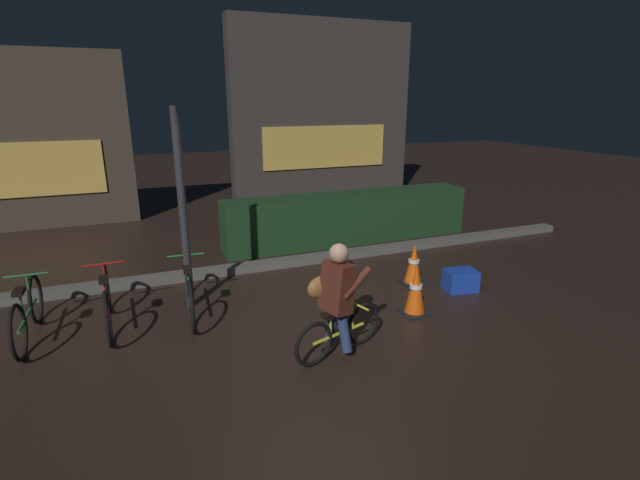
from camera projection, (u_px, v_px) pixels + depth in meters
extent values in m
plane|color=black|center=(323.00, 327.00, 5.59)|extent=(40.00, 40.00, 0.00)
cube|color=#56544F|center=(272.00, 264.00, 7.52)|extent=(12.00, 0.24, 0.12)
cube|color=#19381C|center=(349.00, 217.00, 8.85)|extent=(4.80, 0.70, 0.92)
cube|color=#42382D|center=(26.00, 142.00, 9.44)|extent=(4.01, 0.50, 3.59)
cube|color=#E5B751|center=(28.00, 170.00, 9.35)|extent=(2.81, 0.04, 1.10)
cube|color=#383330|center=(322.00, 112.00, 12.36)|extent=(4.95, 0.50, 4.58)
cube|color=#E5B751|center=(326.00, 147.00, 12.38)|extent=(3.47, 0.04, 1.10)
cylinder|color=#2D2D33|center=(183.00, 212.00, 5.78)|extent=(0.10, 0.10, 2.56)
torus|color=black|center=(36.00, 299.00, 5.63)|extent=(0.06, 0.61, 0.61)
torus|color=black|center=(18.00, 333.00, 4.81)|extent=(0.06, 0.61, 0.61)
cylinder|color=#236B38|center=(28.00, 314.00, 5.22)|extent=(0.06, 0.91, 0.04)
cylinder|color=#236B38|center=(22.00, 306.00, 5.03)|extent=(0.03, 0.03, 0.34)
cube|color=black|center=(19.00, 292.00, 4.98)|extent=(0.11, 0.20, 0.05)
cylinder|color=#236B38|center=(29.00, 290.00, 5.39)|extent=(0.03, 0.03, 0.38)
cylinder|color=#236B38|center=(26.00, 275.00, 5.33)|extent=(0.46, 0.04, 0.02)
torus|color=black|center=(107.00, 288.00, 5.91)|extent=(0.07, 0.64, 0.63)
torus|color=black|center=(108.00, 319.00, 5.09)|extent=(0.07, 0.64, 0.63)
cylinder|color=#B21919|center=(108.00, 303.00, 5.50)|extent=(0.07, 0.95, 0.04)
cylinder|color=#B21919|center=(106.00, 294.00, 5.30)|extent=(0.03, 0.03, 0.35)
cube|color=black|center=(104.00, 279.00, 5.25)|extent=(0.11, 0.20, 0.05)
cylinder|color=#B21919|center=(105.00, 279.00, 5.67)|extent=(0.03, 0.03, 0.40)
cylinder|color=#B21919|center=(103.00, 264.00, 5.61)|extent=(0.46, 0.04, 0.02)
torus|color=black|center=(187.00, 278.00, 6.24)|extent=(0.09, 0.63, 0.63)
torus|color=black|center=(192.00, 307.00, 5.39)|extent=(0.09, 0.63, 0.63)
cylinder|color=#236B38|center=(189.00, 291.00, 5.81)|extent=(0.10, 0.94, 0.04)
cylinder|color=#236B38|center=(189.00, 283.00, 5.61)|extent=(0.03, 0.03, 0.35)
cube|color=black|center=(188.00, 269.00, 5.56)|extent=(0.11, 0.21, 0.05)
cylinder|color=#236B38|center=(187.00, 270.00, 5.99)|extent=(0.03, 0.03, 0.40)
cylinder|color=#236B38|center=(185.00, 255.00, 5.93)|extent=(0.46, 0.05, 0.02)
cube|color=black|center=(414.00, 312.00, 5.94)|extent=(0.36, 0.36, 0.03)
cone|color=#EA560F|center=(416.00, 289.00, 5.84)|extent=(0.26, 0.26, 0.62)
cylinder|color=white|center=(416.00, 286.00, 5.83)|extent=(0.16, 0.16, 0.05)
cube|color=black|center=(413.00, 282.00, 6.90)|extent=(0.36, 0.36, 0.03)
cone|color=#EA560F|center=(414.00, 263.00, 6.81)|extent=(0.26, 0.26, 0.58)
cylinder|color=white|center=(414.00, 261.00, 6.80)|extent=(0.16, 0.16, 0.05)
cube|color=#193DB7|center=(460.00, 280.00, 6.62)|extent=(0.49, 0.39, 0.30)
torus|color=black|center=(363.00, 324.00, 5.14)|extent=(0.47, 0.19, 0.48)
torus|color=black|center=(314.00, 344.00, 4.71)|extent=(0.47, 0.19, 0.48)
cylinder|color=gold|center=(339.00, 333.00, 4.93)|extent=(0.68, 0.25, 0.04)
cylinder|color=gold|center=(331.00, 326.00, 4.81)|extent=(0.03, 0.03, 0.26)
cube|color=black|center=(331.00, 314.00, 4.77)|extent=(0.22, 0.16, 0.05)
cylinder|color=gold|center=(353.00, 316.00, 5.00)|extent=(0.03, 0.03, 0.30)
cylinder|color=gold|center=(353.00, 303.00, 4.96)|extent=(0.16, 0.45, 0.02)
cylinder|color=navy|center=(332.00, 326.00, 4.97)|extent=(0.17, 0.23, 0.42)
cylinder|color=navy|center=(344.00, 333.00, 4.82)|extent=(0.17, 0.23, 0.42)
cube|color=#512319|center=(337.00, 287.00, 4.74)|extent=(0.35, 0.38, 0.54)
sphere|color=tan|center=(339.00, 253.00, 4.65)|extent=(0.20, 0.20, 0.20)
cylinder|color=#512319|center=(338.00, 275.00, 4.92)|extent=(0.40, 0.20, 0.29)
cylinder|color=#512319|center=(357.00, 283.00, 4.71)|extent=(0.40, 0.20, 0.29)
ellipsoid|color=brown|center=(320.00, 287.00, 4.87)|extent=(0.35, 0.25, 0.24)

